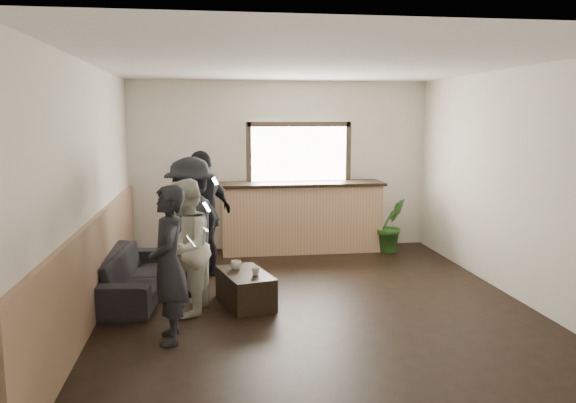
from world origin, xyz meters
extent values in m
cube|color=black|center=(0.00, 0.00, 0.00)|extent=(5.00, 6.00, 0.01)
cube|color=silver|center=(0.00, 0.00, 2.80)|extent=(5.00, 6.00, 0.01)
cube|color=silver|center=(0.00, 3.00, 1.40)|extent=(5.00, 0.01, 2.80)
cube|color=silver|center=(0.00, -3.00, 1.40)|extent=(5.00, 0.01, 2.80)
cube|color=silver|center=(-2.50, 0.00, 1.40)|extent=(0.01, 6.00, 2.80)
cube|color=silver|center=(2.50, 0.00, 1.40)|extent=(0.01, 6.00, 2.80)
cube|color=#9C7758|center=(-2.47, 0.00, 0.55)|extent=(0.06, 5.90, 1.10)
cube|color=tan|center=(0.30, 2.68, 0.55)|extent=(2.60, 0.60, 1.10)
cube|color=black|center=(0.30, 2.68, 1.12)|extent=(2.70, 0.68, 0.05)
cube|color=white|center=(0.30, 2.96, 1.60)|extent=(1.60, 0.06, 0.90)
cube|color=#3F3326|center=(0.30, 2.93, 2.09)|extent=(1.72, 0.08, 0.08)
cube|color=#3F3326|center=(-0.54, 2.93, 1.60)|extent=(0.08, 0.08, 1.06)
cube|color=#3F3326|center=(1.14, 2.93, 1.60)|extent=(0.08, 0.08, 1.06)
imported|color=black|center=(-2.15, 0.62, 0.28)|extent=(0.96, 1.99, 0.56)
cube|color=black|center=(-0.80, 0.12, 0.19)|extent=(0.70, 0.97, 0.39)
imported|color=silver|center=(-0.90, 0.28, 0.44)|extent=(0.18, 0.18, 0.10)
imported|color=silver|center=(-0.69, -0.01, 0.43)|extent=(0.13, 0.13, 0.09)
imported|color=#2D6623|center=(1.75, 2.40, 0.45)|extent=(0.59, 0.52, 0.90)
imported|color=black|center=(-1.61, -0.88, 0.78)|extent=(0.41, 0.59, 1.56)
cube|color=black|center=(-1.39, -0.87, 1.00)|extent=(0.10, 0.08, 0.12)
cube|color=white|center=(-1.39, -0.87, 1.01)|extent=(0.08, 0.07, 0.11)
imported|color=beige|center=(-1.48, -0.13, 0.77)|extent=(0.73, 0.86, 1.53)
cube|color=black|center=(-1.27, -0.18, 1.01)|extent=(0.11, 0.09, 0.12)
cube|color=white|center=(-1.27, -0.18, 1.02)|extent=(0.09, 0.08, 0.11)
imported|color=black|center=(-1.43, 0.61, 0.86)|extent=(1.11, 1.29, 1.72)
cube|color=black|center=(-1.24, 0.50, 1.12)|extent=(0.11, 0.11, 0.12)
cube|color=white|center=(-1.24, 0.50, 1.12)|extent=(0.10, 0.09, 0.11)
imported|color=black|center=(-1.28, 1.35, 0.88)|extent=(1.03, 1.04, 1.76)
cube|color=black|center=(-1.12, 1.20, 1.36)|extent=(0.12, 0.12, 0.12)
cube|color=white|center=(-1.12, 1.19, 1.37)|extent=(0.10, 0.10, 0.11)
camera|label=1|loc=(-1.21, -6.32, 2.21)|focal=35.00mm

